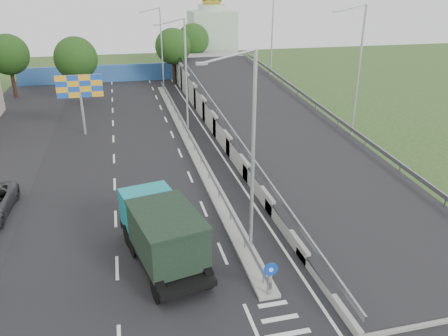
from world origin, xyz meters
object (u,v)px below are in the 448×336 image
object	(u,v)px
sign_bollard	(270,279)
lamp_post_far	(160,44)
church	(212,35)
lamp_post_mid	(184,71)
billboard	(80,90)
dump_truck	(161,231)
lamp_post_near	(249,146)

from	to	relation	value
sign_bollard	lamp_post_far	xyz separation A→B (m)	(0.11, 43.83, 4.77)
lamp_post_far	church	world-z (taller)	church
lamp_post_mid	lamp_post_far	xyz separation A→B (m)	(0.00, 20.00, 0.00)
billboard	dump_truck	distance (m)	22.56
lamp_post_mid	lamp_post_far	size ratio (longest dim) A/B	1.00
lamp_post_far	billboard	size ratio (longest dim) A/B	1.83
billboard	lamp_post_far	bearing A→B (deg)	63.16
lamp_post_far	lamp_post_near	bearing A→B (deg)	-90.00
church	billboard	distance (m)	37.23
dump_truck	lamp_post_far	bearing A→B (deg)	71.78
lamp_post_near	lamp_post_far	distance (m)	40.00
sign_bollard	lamp_post_near	world-z (taller)	lamp_post_near
lamp_post_far	dump_truck	world-z (taller)	lamp_post_far
lamp_post_mid	dump_truck	xyz separation A→B (m)	(-4.34, -19.92, -4.07)
lamp_post_near	dump_truck	xyz separation A→B (m)	(-4.34, 0.08, -4.07)
sign_bollard	lamp_post_mid	bearing A→B (deg)	89.74
dump_truck	sign_bollard	bearing A→B (deg)	-54.74
church	dump_truck	bearing A→B (deg)	-104.79
lamp_post_near	lamp_post_far	size ratio (longest dim) A/B	1.00
sign_bollard	dump_truck	size ratio (longest dim) A/B	0.22
lamp_post_mid	billboard	xyz separation A→B (m)	(-9.11, 2.00, -1.62)
sign_bollard	lamp_post_near	size ratio (longest dim) A/B	0.17
sign_bollard	lamp_post_far	distance (m)	44.08
lamp_post_near	lamp_post_mid	world-z (taller)	same
lamp_post_near	billboard	bearing A→B (deg)	112.49
lamp_post_near	dump_truck	world-z (taller)	lamp_post_near
church	dump_truck	world-z (taller)	church
lamp_post_far	billboard	bearing A→B (deg)	-116.84
lamp_post_far	lamp_post_mid	bearing A→B (deg)	-90.00
lamp_post_mid	billboard	bearing A→B (deg)	167.62
lamp_post_near	church	bearing A→B (deg)	79.62
church	dump_truck	distance (m)	55.88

